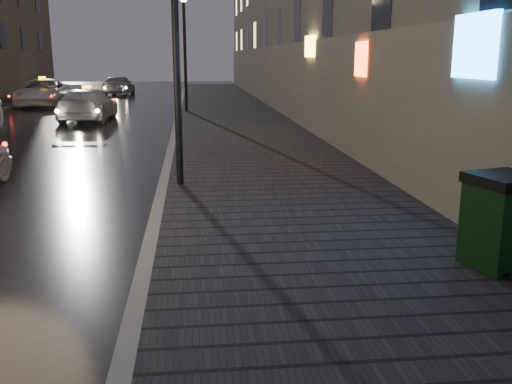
% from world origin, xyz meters
% --- Properties ---
extents(sidewalk, '(4.60, 58.00, 0.15)m').
position_xyz_m(sidewalk, '(3.90, 21.00, 0.07)').
color(sidewalk, black).
rests_on(sidewalk, ground).
extents(curb, '(0.20, 58.00, 0.15)m').
position_xyz_m(curb, '(1.50, 21.00, 0.07)').
color(curb, slate).
rests_on(curb, ground).
extents(lamp_near, '(0.36, 0.36, 5.28)m').
position_xyz_m(lamp_near, '(1.85, 6.00, 3.49)').
color(lamp_near, black).
rests_on(lamp_near, sidewalk).
extents(lamp_far, '(0.36, 0.36, 5.28)m').
position_xyz_m(lamp_far, '(1.85, 22.00, 3.49)').
color(lamp_far, black).
rests_on(lamp_far, sidewalk).
extents(trash_bin, '(0.92, 0.92, 1.15)m').
position_xyz_m(trash_bin, '(5.80, 0.85, 0.73)').
color(trash_bin, black).
rests_on(trash_bin, sidewalk).
extents(taxi_mid, '(2.11, 4.74, 1.35)m').
position_xyz_m(taxi_mid, '(-2.30, 19.72, 0.68)').
color(taxi_mid, silver).
rests_on(taxi_mid, ground).
extents(taxi_far, '(2.65, 5.36, 1.46)m').
position_xyz_m(taxi_far, '(-6.09, 27.79, 0.73)').
color(taxi_far, silver).
rests_on(taxi_far, ground).
extents(car_far, '(2.08, 4.28, 1.41)m').
position_xyz_m(car_far, '(-3.04, 36.67, 0.70)').
color(car_far, gray).
rests_on(car_far, ground).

